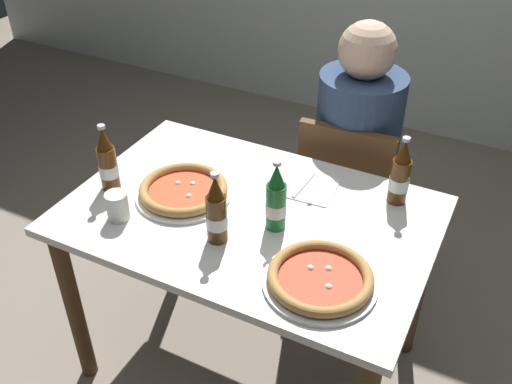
{
  "coord_description": "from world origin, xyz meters",
  "views": [
    {
      "loc": [
        0.71,
        -1.34,
        1.93
      ],
      "look_at": [
        0.0,
        0.05,
        0.8
      ],
      "focal_mm": 40.8,
      "sensor_mm": 36.0,
      "label": 1
    }
  ],
  "objects": [
    {
      "name": "chair_behind_table",
      "position": [
        0.15,
        0.61,
        0.48
      ],
      "size": [
        0.42,
        0.42,
        0.85
      ],
      "rotation": [
        0.0,
        0.0,
        3.19
      ],
      "color": "brown",
      "rests_on": "ground_plane"
    },
    {
      "name": "beer_bottle_right",
      "position": [
        -0.49,
        -0.09,
        0.85
      ],
      "size": [
        0.07,
        0.07,
        0.25
      ],
      "color": "#512D0F",
      "rests_on": "dining_table_main"
    },
    {
      "name": "diner_seated",
      "position": [
        0.15,
        0.66,
        0.58
      ],
      "size": [
        0.34,
        0.34,
        1.21
      ],
      "color": "#2D3342",
      "rests_on": "ground_plane"
    },
    {
      "name": "beer_bottle_extra",
      "position": [
        0.41,
        0.28,
        0.85
      ],
      "size": [
        0.07,
        0.07,
        0.25
      ],
      "color": "#512D0F",
      "rests_on": "dining_table_main"
    },
    {
      "name": "ground_plane",
      "position": [
        0.0,
        0.0,
        0.0
      ],
      "size": [
        8.0,
        8.0,
        0.0
      ],
      "primitive_type": "plane",
      "color": "gray"
    },
    {
      "name": "pizza_marinara_far",
      "position": [
        0.33,
        -0.2,
        0.77
      ],
      "size": [
        0.33,
        0.33,
        0.04
      ],
      "color": "white",
      "rests_on": "dining_table_main"
    },
    {
      "name": "paper_cup",
      "position": [
        -0.36,
        -0.22,
        0.8
      ],
      "size": [
        0.07,
        0.07,
        0.09
      ],
      "primitive_type": "cylinder",
      "color": "white",
      "rests_on": "dining_table_main"
    },
    {
      "name": "pizza_margherita_near",
      "position": [
        -0.24,
        -0.02,
        0.77
      ],
      "size": [
        0.33,
        0.33,
        0.04
      ],
      "color": "white",
      "rests_on": "dining_table_main"
    },
    {
      "name": "dining_table_main",
      "position": [
        0.0,
        0.0,
        0.64
      ],
      "size": [
        1.2,
        0.8,
        0.75
      ],
      "color": "silver",
      "rests_on": "ground_plane"
    },
    {
      "name": "napkin_with_cutlery",
      "position": [
        0.12,
        0.22,
        0.75
      ],
      "size": [
        0.19,
        0.19,
        0.01
      ],
      "color": "white",
      "rests_on": "dining_table_main"
    },
    {
      "name": "beer_bottle_left",
      "position": [
        -0.02,
        -0.16,
        0.85
      ],
      "size": [
        0.07,
        0.07,
        0.25
      ],
      "color": "#512D0F",
      "rests_on": "dining_table_main"
    },
    {
      "name": "beer_bottle_center",
      "position": [
        0.11,
        -0.03,
        0.85
      ],
      "size": [
        0.07,
        0.07,
        0.25
      ],
      "color": "#196B2D",
      "rests_on": "dining_table_main"
    }
  ]
}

